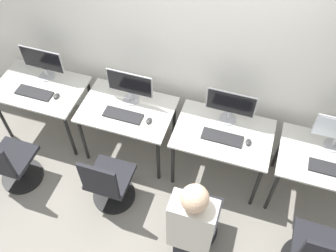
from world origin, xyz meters
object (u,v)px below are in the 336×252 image
(keyboard_left, at_px, (123,115))
(mouse_left, at_px, (149,121))
(office_chair_right, at_px, (195,220))
(monitor_far_left, at_px, (42,62))
(monitor_left, at_px, (130,86))
(office_chair_far_left, at_px, (11,164))
(office_chair_left, at_px, (109,184))
(keyboard_far_right, at_px, (331,169))
(mouse_far_left, at_px, (57,96))
(keyboard_right, at_px, (222,137))
(mouse_right, at_px, (248,142))
(person_right, at_px, (191,234))
(monitor_right, at_px, (230,105))
(keyboard_far_left, at_px, (34,93))

(keyboard_left, relative_size, mouse_left, 4.75)
(office_chair_right, bearing_deg, mouse_left, 134.84)
(monitor_far_left, bearing_deg, monitor_left, -2.46)
(office_chair_far_left, xyz_separation_m, monitor_left, (1.07, 0.98, 0.62))
(office_chair_left, bearing_deg, keyboard_far_right, 16.07)
(office_chair_right, bearing_deg, mouse_far_left, 157.67)
(keyboard_right, bearing_deg, office_chair_left, -147.44)
(monitor_far_left, height_order, keyboard_far_right, monitor_far_left)
(monitor_left, xyz_separation_m, mouse_right, (1.35, -0.19, -0.21))
(mouse_left, distance_m, office_chair_right, 1.13)
(office_chair_far_left, distance_m, keyboard_left, 1.36)
(monitor_far_left, bearing_deg, mouse_left, -11.57)
(office_chair_left, bearing_deg, mouse_left, 68.93)
(monitor_left, bearing_deg, mouse_far_left, -164.98)
(mouse_right, distance_m, keyboard_far_right, 0.82)
(office_chair_far_left, xyz_separation_m, office_chair_left, (1.13, 0.11, 0.00))
(office_chair_right, bearing_deg, keyboard_right, 86.19)
(mouse_far_left, xyz_separation_m, person_right, (1.88, -1.13, 0.09))
(monitor_right, bearing_deg, mouse_far_left, -171.70)
(office_chair_far_left, height_order, monitor_right, monitor_right)
(monitor_left, height_order, person_right, person_right)
(keyboard_right, relative_size, office_chair_right, 0.49)
(office_chair_left, distance_m, person_right, 1.23)
(keyboard_left, distance_m, office_chair_left, 0.75)
(office_chair_far_left, xyz_separation_m, office_chair_right, (2.11, -0.00, 0.00))
(mouse_far_left, height_order, person_right, person_right)
(keyboard_right, bearing_deg, monitor_far_left, 173.28)
(keyboard_right, relative_size, person_right, 0.27)
(office_chair_left, distance_m, monitor_right, 1.52)
(keyboard_left, bearing_deg, monitor_right, 15.63)
(office_chair_left, bearing_deg, mouse_right, 27.56)
(keyboard_far_left, bearing_deg, keyboard_far_right, -0.19)
(monitor_right, height_order, keyboard_far_right, monitor_right)
(monitor_left, bearing_deg, keyboard_far_left, -167.12)
(keyboard_far_right, bearing_deg, mouse_right, 175.19)
(keyboard_right, bearing_deg, office_chair_far_left, -160.47)
(monitor_right, bearing_deg, keyboard_far_left, -171.96)
(monitor_far_left, bearing_deg, person_right, -32.92)
(person_right, relative_size, keyboard_far_right, 3.71)
(keyboard_far_left, distance_m, office_chair_left, 1.36)
(office_chair_far_left, bearing_deg, person_right, -9.82)
(mouse_right, relative_size, person_right, 0.06)
(monitor_far_left, height_order, keyboard_left, monitor_far_left)
(office_chair_far_left, bearing_deg, office_chair_left, 5.37)
(keyboard_right, distance_m, keyboard_far_right, 1.09)
(office_chair_far_left, bearing_deg, mouse_far_left, 71.13)
(monitor_left, bearing_deg, keyboard_far_right, -6.80)
(office_chair_far_left, bearing_deg, monitor_right, 25.57)
(monitor_right, distance_m, keyboard_far_right, 1.15)
(keyboard_left, distance_m, keyboard_far_right, 2.17)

